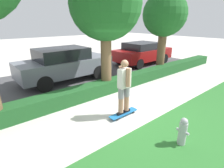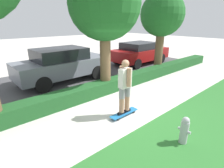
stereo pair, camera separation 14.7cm
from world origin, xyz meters
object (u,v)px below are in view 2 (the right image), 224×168
(tree_mid, at_px, (105,5))
(tree_far, at_px, (162,16))
(skateboard, at_px, (124,113))
(skater_person, at_px, (125,86))
(parked_car_rear, at_px, (140,52))
(parked_car_middle, at_px, (63,64))
(fire_hydrant, at_px, (184,130))

(tree_mid, distance_m, tree_far, 4.06)
(skateboard, height_order, tree_mid, tree_mid)
(skateboard, relative_size, skater_person, 0.60)
(skater_person, height_order, tree_mid, tree_mid)
(parked_car_rear, bearing_deg, parked_car_middle, 179.71)
(tree_mid, xyz_separation_m, parked_car_rear, (4.96, 2.42, -2.53))
(skater_person, xyz_separation_m, fire_hydrant, (0.15, -1.83, -0.63))
(skater_person, bearing_deg, fire_hydrant, -85.44)
(skateboard, distance_m, skater_person, 0.90)
(parked_car_middle, bearing_deg, skateboard, -93.34)
(skateboard, bearing_deg, parked_car_middle, 87.63)
(skater_person, distance_m, parked_car_middle, 4.34)
(parked_car_middle, distance_m, parked_car_rear, 5.64)
(tree_mid, xyz_separation_m, fire_hydrant, (-0.71, -3.78, -2.94))
(skater_person, xyz_separation_m, tree_far, (4.89, 2.23, 2.04))
(fire_hydrant, bearing_deg, skater_person, 94.56)
(skater_person, relative_size, tree_mid, 0.36)
(tree_far, xyz_separation_m, parked_car_middle, (-4.72, 2.10, -2.18))
(parked_car_middle, bearing_deg, tree_mid, -75.19)
(tree_far, xyz_separation_m, parked_car_rear, (0.92, 2.13, -2.25))
(tree_mid, distance_m, parked_car_middle, 3.49)
(tree_far, relative_size, parked_car_middle, 0.96)
(tree_mid, relative_size, fire_hydrant, 6.72)
(skater_person, distance_m, tree_mid, 3.14)
(skater_person, bearing_deg, tree_mid, 66.26)
(skateboard, xyz_separation_m, tree_mid, (0.85, 1.94, 3.21))
(tree_far, bearing_deg, skateboard, -155.48)
(skateboard, height_order, parked_car_middle, parked_car_middle)
(tree_far, distance_m, parked_car_rear, 3.23)
(skateboard, relative_size, tree_mid, 0.21)
(parked_car_rear, bearing_deg, tree_mid, -154.60)
(skateboard, relative_size, parked_car_middle, 0.23)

